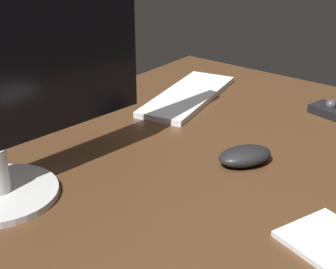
% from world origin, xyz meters
% --- Properties ---
extents(desk, '(1.40, 0.84, 0.02)m').
position_xyz_m(desk, '(0.00, 0.00, 0.01)').
color(desk, '#4C301C').
rests_on(desk, ground).
extents(keyboard, '(0.37, 0.19, 0.01)m').
position_xyz_m(keyboard, '(0.38, 0.19, 0.03)').
color(keyboard, white).
rests_on(keyboard, desk).
extents(computer_mouse, '(0.13, 0.11, 0.03)m').
position_xyz_m(computer_mouse, '(0.15, -0.11, 0.04)').
color(computer_mouse, black).
rests_on(computer_mouse, desk).
extents(notepad, '(0.15, 0.15, 0.01)m').
position_xyz_m(notepad, '(0.01, -0.34, 0.02)').
color(notepad, silver).
rests_on(notepad, desk).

